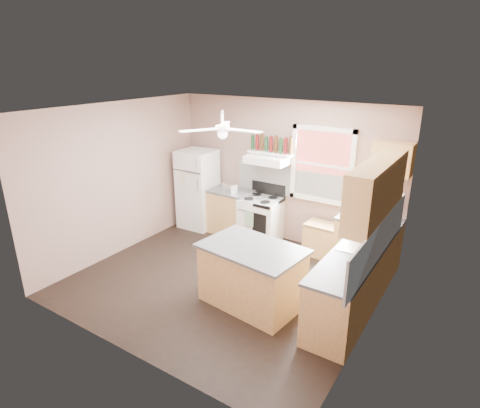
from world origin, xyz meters
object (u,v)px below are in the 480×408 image
Objects in this scene: island at (252,277)px; cart at (322,240)px; refrigerator at (198,189)px; toaster at (230,188)px; stove at (261,219)px.

cart is at bearing 89.02° from island.
cart is at bearing 0.08° from refrigerator.
toaster is 0.21× the size of island.
stove is (0.64, 0.11, -0.56)m from toaster.
stove is (1.47, 0.08, -0.39)m from refrigerator.
toaster is 2.03m from cart.
island is at bearing -28.98° from toaster.
refrigerator is at bearing 149.52° from island.
stove is 0.64× the size of island.
refrigerator is at bearing -179.99° from stove.
stove is 1.42× the size of cart.
island is at bearing -39.70° from refrigerator.
refrigerator is 1.90× the size of stove.
refrigerator is at bearing -175.27° from cart.
refrigerator is at bearing -162.17° from toaster.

